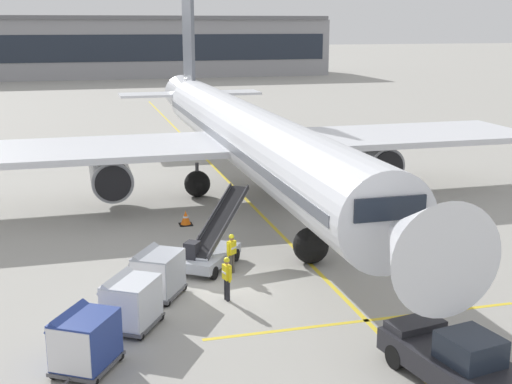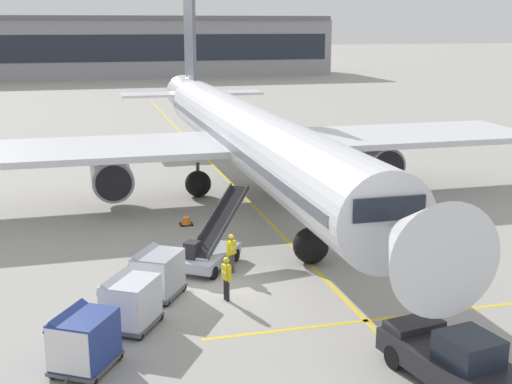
% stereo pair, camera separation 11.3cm
% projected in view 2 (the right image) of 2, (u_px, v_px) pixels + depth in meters
% --- Properties ---
extents(ground_plane, '(600.00, 600.00, 0.00)m').
position_uv_depth(ground_plane, '(220.00, 288.00, 27.18)').
color(ground_plane, '#9E9B93').
extents(parked_airplane, '(36.81, 46.66, 15.83)m').
position_uv_depth(parked_airplane, '(245.00, 135.00, 40.46)').
color(parked_airplane, silver).
rests_on(parked_airplane, ground).
extents(belt_loader, '(4.11, 5.05, 2.99)m').
position_uv_depth(belt_loader, '(211.00, 247.00, 29.54)').
color(belt_loader, '#A3A8B2').
rests_on(belt_loader, ground).
extents(baggage_cart_lead, '(2.41, 2.74, 1.91)m').
position_uv_depth(baggage_cart_lead, '(157.00, 272.00, 26.15)').
color(baggage_cart_lead, '#515156').
rests_on(baggage_cart_lead, ground).
extents(baggage_cart_second, '(2.41, 2.74, 1.91)m').
position_uv_depth(baggage_cart_second, '(130.00, 301.00, 23.44)').
color(baggage_cart_second, '#515156').
rests_on(baggage_cart_second, ground).
extents(baggage_cart_third, '(2.41, 2.74, 1.91)m').
position_uv_depth(baggage_cart_third, '(83.00, 339.00, 20.60)').
color(baggage_cart_third, '#515156').
rests_on(baggage_cart_third, ground).
extents(pushback_tug, '(2.87, 4.71, 1.83)m').
position_uv_depth(pushback_tug, '(451.00, 358.00, 19.82)').
color(pushback_tug, '#232328').
rests_on(pushback_tug, ground).
extents(ground_crew_by_loader, '(0.46, 0.43, 1.74)m').
position_uv_depth(ground_crew_by_loader, '(231.00, 251.00, 28.62)').
color(ground_crew_by_loader, '#514C42').
rests_on(ground_crew_by_loader, ground).
extents(ground_crew_by_carts, '(0.33, 0.56, 1.74)m').
position_uv_depth(ground_crew_by_carts, '(226.00, 276.00, 25.80)').
color(ground_crew_by_carts, black).
rests_on(ground_crew_by_carts, ground).
extents(safety_cone_engine_keepout, '(0.68, 0.68, 0.77)m').
position_uv_depth(safety_cone_engine_keepout, '(186.00, 218.00, 35.68)').
color(safety_cone_engine_keepout, black).
rests_on(safety_cone_engine_keepout, ground).
extents(apron_guidance_line_lead_in, '(0.20, 110.00, 0.01)m').
position_uv_depth(apron_guidance_line_lead_in, '(248.00, 201.00, 40.56)').
color(apron_guidance_line_lead_in, yellow).
rests_on(apron_guidance_line_lead_in, ground).
extents(apron_guidance_line_stop_bar, '(12.00, 0.20, 0.01)m').
position_uv_depth(apron_guidance_line_stop_bar, '(366.00, 321.00, 24.23)').
color(apron_guidance_line_stop_bar, yellow).
rests_on(apron_guidance_line_stop_bar, ground).
extents(terminal_building, '(93.08, 20.23, 11.79)m').
position_uv_depth(terminal_building, '(95.00, 47.00, 134.77)').
color(terminal_building, '#939399').
rests_on(terminal_building, ground).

